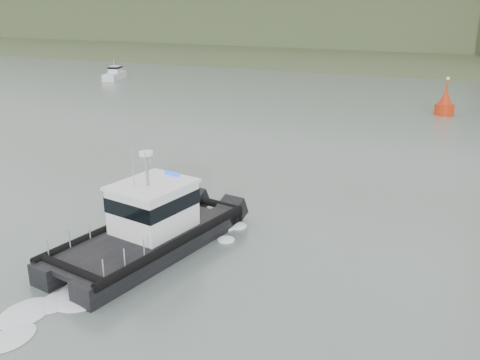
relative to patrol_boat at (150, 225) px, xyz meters
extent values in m
plane|color=slate|center=(1.53, -2.87, -1.31)|extent=(400.00, 400.00, 0.00)
cube|color=#3A4F2D|center=(1.53, 89.13, -1.31)|extent=(500.00, 44.72, 16.25)
cube|color=#3A4F2D|center=(1.53, 117.13, 4.69)|extent=(500.00, 70.00, 18.00)
cube|color=#3A4F2D|center=(1.53, 142.13, 9.69)|extent=(500.00, 60.00, 16.00)
cube|color=black|center=(-1.33, 0.08, -0.90)|extent=(3.22, 10.86, 1.18)
cube|color=black|center=(1.28, -0.40, -0.90)|extent=(3.22, 10.86, 1.18)
cube|color=black|center=(-0.12, -0.64, -0.43)|extent=(5.56, 9.89, 0.25)
cube|color=white|center=(0.06, 0.33, 0.82)|extent=(3.54, 4.01, 2.26)
cube|color=black|center=(0.06, 0.33, 1.23)|extent=(3.61, 4.08, 0.74)
cube|color=white|center=(0.06, 0.33, 2.03)|extent=(3.77, 4.24, 0.16)
cylinder|color=#999AA1|center=(0.01, 0.04, 2.83)|extent=(0.16, 0.16, 1.77)
cylinder|color=white|center=(0.01, 0.04, 3.67)|extent=(0.69, 0.69, 0.18)
cube|color=silver|center=(-37.55, 48.30, -0.84)|extent=(3.29, 5.95, 1.13)
cube|color=silver|center=(-37.67, 48.76, 0.10)|extent=(2.04, 2.58, 1.13)
cube|color=black|center=(-37.67, 48.76, 0.48)|extent=(2.10, 2.63, 0.33)
cylinder|color=#999AA1|center=(-37.55, 48.30, 1.14)|extent=(0.08, 0.08, 1.13)
cylinder|color=#B2290C|center=(11.07, 40.52, -0.86)|extent=(2.06, 2.06, 1.37)
cone|color=#B2290C|center=(11.07, 40.52, 0.52)|extent=(1.60, 1.60, 2.06)
cylinder|color=#B2290C|center=(11.07, 40.52, 1.89)|extent=(0.18, 0.18, 1.14)
sphere|color=#E5D87F|center=(11.07, 40.52, 2.58)|extent=(0.34, 0.34, 0.34)
camera|label=1|loc=(13.75, -20.30, 10.56)|focal=40.00mm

